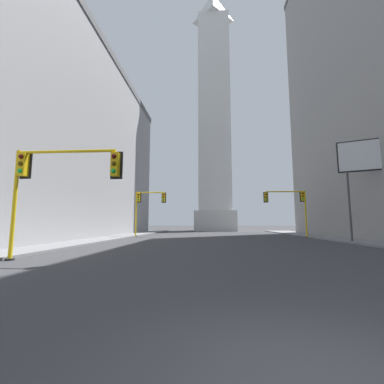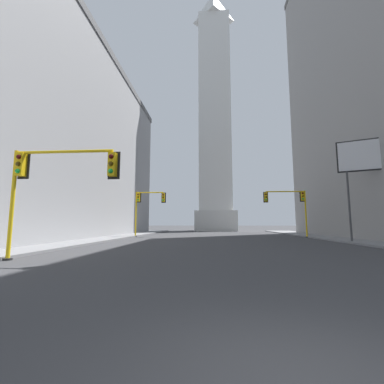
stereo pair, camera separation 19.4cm
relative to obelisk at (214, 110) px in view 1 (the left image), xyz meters
The scene contains 8 objects.
sidewalk_left 48.18m from the obelisk, 109.79° to the right, with size 5.00×67.95×0.15m, color slate.
sidewalk_right 48.18m from the obelisk, 70.21° to the right, with size 5.00×67.95×0.15m, color slate.
building_left 43.44m from the obelisk, 130.89° to the right, with size 25.28×45.06×23.85m.
obelisk is the anchor object (origin of this frame).
traffic_light_near_left 54.80m from the obelisk, 100.05° to the right, with size 5.28×0.50×5.17m.
traffic_light_mid_right 37.69m from the obelisk, 71.93° to the right, with size 5.18×0.52×5.70m.
traffic_light_mid_left 37.73m from the obelisk, 109.11° to the right, with size 4.03×0.50×5.75m.
billboard_sign 44.03m from the obelisk, 70.80° to the right, with size 4.02×1.73×9.12m.
Camera 1 is at (-1.10, -2.72, 1.68)m, focal length 24.00 mm.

